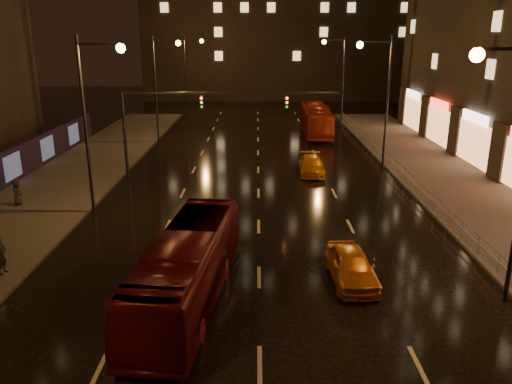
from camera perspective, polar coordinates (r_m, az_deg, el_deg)
ground at (r=36.72m, az=0.26°, el=1.74°), size 140.00×140.00×0.00m
sidewalk_left at (r=34.61m, az=-22.67°, el=-0.49°), size 7.00×70.00×0.15m
sidewalk_right at (r=34.68m, az=23.19°, el=-0.52°), size 7.00×70.00×0.15m
traffic_signal at (r=36.07m, az=-7.89°, el=8.99°), size 15.31×0.32×6.20m
streetlight_right at (r=19.86m, az=27.23°, el=5.40°), size 2.64×0.50×10.00m
railing_right at (r=36.05m, az=16.72°, el=2.17°), size 0.05×56.00×1.00m
bus_red at (r=19.50m, az=-7.85°, el=-8.55°), size 3.55×10.45×2.85m
bus_curb at (r=53.09m, az=6.88°, el=8.17°), size 2.73×10.86×3.01m
taxi_near at (r=21.47m, az=10.79°, el=-8.28°), size 1.91×4.27×1.43m
taxi_far at (r=37.69m, az=6.36°, el=3.06°), size 1.95×4.49×1.29m
pedestrian_a at (r=23.97m, az=-27.14°, el=-6.41°), size 0.46×0.66×1.73m
pedestrian_c at (r=33.22m, az=-25.65°, el=-0.07°), size 0.56×0.79×1.52m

